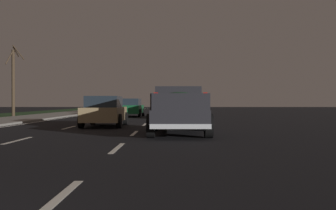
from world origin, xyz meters
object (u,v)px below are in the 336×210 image
Objects in this scene: sedan_black at (177,108)px; pickup_truck at (178,109)px; sedan_silver at (110,106)px; sedan_green at (131,107)px; sedan_tan at (105,111)px; bare_tree_far at (13,81)px.

pickup_truck is at bearing 179.42° from sedan_black.
sedan_silver is at bearing 14.10° from pickup_truck.
pickup_truck is 18.61m from sedan_green.
sedan_black and sedan_tan have the same top height.
sedan_tan is at bearing -179.86° from sedan_green.
sedan_black is (14.66, -0.15, -0.20)m from pickup_truck.
bare_tree_far is at bearing 36.33° from sedan_tan.
sedan_silver is at bearing 19.02° from sedan_green.
sedan_green is at bearing 0.14° from sedan_tan.
pickup_truck reaches higher than sedan_green.
sedan_black is at bearing -132.77° from sedan_green.
sedan_black is at bearing -0.58° from pickup_truck.
bare_tree_far reaches higher than sedan_silver.
sedan_green is 1.01× the size of sedan_tan.
bare_tree_far reaches higher than sedan_tan.
sedan_silver is (27.47, 6.90, -0.20)m from pickup_truck.
bare_tree_far is at bearing 87.04° from sedan_green.
sedan_silver is at bearing -39.45° from bare_tree_far.
sedan_tan is 0.70× the size of bare_tree_far.
bare_tree_far reaches higher than sedan_black.
sedan_black is at bearing -20.94° from sedan_tan.
pickup_truck is 28.33m from sedan_silver.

